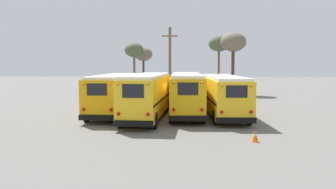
{
  "coord_description": "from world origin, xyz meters",
  "views": [
    {
      "loc": [
        1.42,
        -25.37,
        4.04
      ],
      "look_at": [
        0.0,
        0.21,
        1.66
      ],
      "focal_mm": 35.0,
      "sensor_mm": 36.0,
      "label": 1
    }
  ],
  "objects": [
    {
      "name": "ground_plane",
      "position": [
        0.0,
        0.0,
        0.0
      ],
      "size": [
        160.0,
        160.0,
        0.0
      ],
      "primitive_type": "plane",
      "color": "#66635E"
    },
    {
      "name": "school_bus_0",
      "position": [
        -4.33,
        0.66,
        1.74
      ],
      "size": [
        2.63,
        10.37,
        3.19
      ],
      "color": "#E5A00C",
      "rests_on": "ground"
    },
    {
      "name": "school_bus_1",
      "position": [
        -1.44,
        -1.18,
        1.79
      ],
      "size": [
        2.9,
        10.75,
        3.29
      ],
      "color": "yellow",
      "rests_on": "ground"
    },
    {
      "name": "school_bus_2",
      "position": [
        1.44,
        0.89,
        1.79
      ],
      "size": [
        2.69,
        10.85,
        3.28
      ],
      "color": "#EAAA0F",
      "rests_on": "ground"
    },
    {
      "name": "school_bus_3",
      "position": [
        4.33,
        0.41,
        1.7
      ],
      "size": [
        2.99,
        10.85,
        3.12
      ],
      "color": "yellow",
      "rests_on": "ground"
    },
    {
      "name": "utility_pole",
      "position": [
        -0.46,
        12.41,
        4.24
      ],
      "size": [
        1.8,
        0.32,
        8.23
      ],
      "color": "brown",
      "rests_on": "ground"
    },
    {
      "name": "bare_tree_0",
      "position": [
        -5.43,
        17.6,
        5.76
      ],
      "size": [
        2.49,
        2.49,
        6.82
      ],
      "color": "brown",
      "rests_on": "ground"
    },
    {
      "name": "bare_tree_1",
      "position": [
        7.63,
        18.78,
        6.81
      ],
      "size": [
        3.38,
        3.38,
        8.23
      ],
      "color": "#473323",
      "rests_on": "ground"
    },
    {
      "name": "bare_tree_2",
      "position": [
        -4.65,
        21.01,
        5.35
      ],
      "size": [
        2.57,
        2.57,
        6.42
      ],
      "color": "#473323",
      "rests_on": "ground"
    },
    {
      "name": "bare_tree_3",
      "position": [
        6.22,
        23.52,
        6.93
      ],
      "size": [
        3.07,
        3.07,
        8.2
      ],
      "color": "brown",
      "rests_on": "ground"
    },
    {
      "name": "fence_line",
      "position": [
        -0.0,
        7.82,
        0.98
      ],
      "size": [
        16.72,
        0.06,
        1.42
      ],
      "color": "#939399",
      "rests_on": "ground"
    },
    {
      "name": "traffic_cone",
      "position": [
        5.03,
        -8.37,
        0.31
      ],
      "size": [
        0.36,
        0.36,
        0.61
      ],
      "color": "orange",
      "rests_on": "ground"
    }
  ]
}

